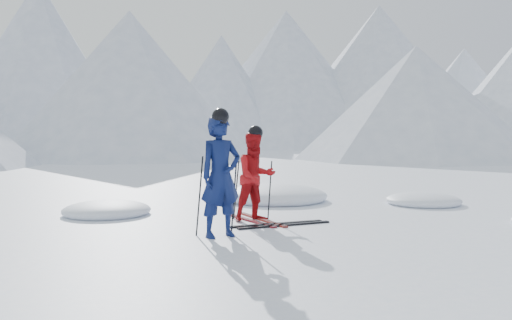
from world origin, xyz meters
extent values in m
plane|color=white|center=(0.00, 0.00, 0.00)|extent=(160.00, 160.00, 0.00)
cone|color=#B2BCD1|center=(-11.51, 40.48, 7.17)|extent=(23.96, 23.96, 14.35)
cone|color=#B2BCD1|center=(-5.08, 51.27, 5.96)|extent=(17.69, 17.69, 11.93)
cone|color=#B2BCD1|center=(4.51, 43.52, 5.42)|extent=(19.63, 19.63, 10.85)
cone|color=#B2BCD1|center=(11.74, 46.25, 7.07)|extent=(23.31, 23.31, 14.15)
cone|color=#B2BCD1|center=(21.49, 44.84, 7.44)|extent=(28.94, 28.94, 14.88)
cone|color=silver|center=(31.93, 45.34, 5.38)|extent=(24.45, 24.45, 10.76)
cone|color=#B2BCD1|center=(12.00, 20.00, 3.25)|extent=(14.00, 14.00, 6.50)
cone|color=#B2BCD1|center=(-4.00, 26.00, 4.50)|extent=(16.00, 16.00, 9.00)
imported|color=#0B1747|center=(-2.55, -0.46, 0.91)|extent=(0.78, 0.65, 1.82)
imported|color=#B00E12|center=(-1.72, 0.87, 0.79)|extent=(0.90, 0.79, 1.58)
cylinder|color=black|center=(-2.85, -0.31, 0.61)|extent=(0.12, 0.09, 1.21)
cylinder|color=black|center=(-2.30, -0.21, 0.61)|extent=(0.12, 0.07, 1.21)
cylinder|color=black|center=(-2.02, 1.12, 0.53)|extent=(0.11, 0.09, 1.05)
cylinder|color=black|center=(-1.42, 1.02, 0.53)|extent=(0.11, 0.08, 1.05)
cube|color=black|center=(-1.84, 0.87, 0.01)|extent=(0.61, 1.65, 0.03)
cube|color=black|center=(-1.60, 0.87, 0.01)|extent=(0.50, 1.67, 0.03)
cube|color=black|center=(-1.46, 0.39, 0.01)|extent=(1.69, 0.38, 0.03)
cube|color=black|center=(-1.36, 0.24, 0.01)|extent=(1.68, 0.43, 0.03)
ellipsoid|color=white|center=(-4.33, 2.18, 0.00)|extent=(1.66, 1.66, 0.37)
ellipsoid|color=white|center=(2.33, 2.20, 0.00)|extent=(1.61, 1.61, 0.35)
ellipsoid|color=white|center=(-0.66, 3.49, 0.00)|extent=(2.38, 2.38, 0.52)
camera|label=1|loc=(-3.81, -8.44, 1.58)|focal=38.00mm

